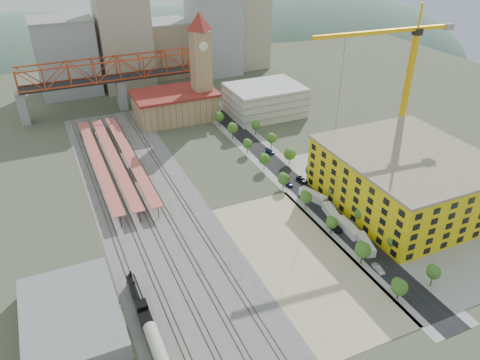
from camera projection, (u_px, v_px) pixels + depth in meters
name	position (u px, v px, depth m)	size (l,w,h in m)	color
ground	(263.00, 201.00, 158.80)	(400.00, 400.00, 0.00)	#474C38
ballast_strip	(146.00, 200.00, 159.78)	(36.00, 165.00, 0.06)	#605E59
dirt_lot	(300.00, 259.00, 132.54)	(28.00, 67.00, 0.06)	tan
street_asphalt	(283.00, 172.00, 176.29)	(12.00, 170.00, 0.06)	black
sidewalk_west	(270.00, 175.00, 174.34)	(3.00, 170.00, 0.04)	gray
sidewalk_east	(296.00, 169.00, 178.25)	(3.00, 170.00, 0.04)	gray
construction_pad	(408.00, 201.00, 159.01)	(50.00, 90.00, 0.06)	gray
rail_tracks	(141.00, 200.00, 159.08)	(26.56, 160.00, 0.18)	#382B23
platform_canopies	(114.00, 158.00, 177.68)	(16.00, 80.00, 4.12)	#C5524C
station_hall	(175.00, 105.00, 218.28)	(38.00, 24.00, 13.10)	tan
clock_tower	(201.00, 56.00, 210.25)	(12.00, 12.00, 52.00)	tan
parking_garage	(265.00, 100.00, 223.23)	(34.00, 26.00, 14.00)	silver
truss_bridge	(119.00, 71.00, 223.17)	(94.00, 9.60, 25.60)	gray
construction_building	(406.00, 179.00, 153.23)	(44.60, 50.60, 18.80)	yellow
warehouse	(71.00, 317.00, 110.44)	(22.00, 32.00, 5.00)	gray
street_trees	(297.00, 185.00, 168.42)	(15.40, 124.40, 8.00)	#2D621D
skyline	(162.00, 39.00, 262.13)	(133.00, 46.00, 60.00)	#9EA0A3
distant_hills	(176.00, 122.00, 419.76)	(647.00, 264.00, 227.00)	#4C6B59
locomotive	(139.00, 301.00, 115.80)	(2.75, 21.18, 5.30)	black
coach	(161.00, 359.00, 99.70)	(3.04, 17.65, 5.54)	#313E22
tower_crane	(402.00, 69.00, 167.23)	(55.10, 6.33, 58.86)	#FDB510
site_trailer_a	(366.00, 244.00, 136.45)	(2.53, 9.61, 2.63)	silver
site_trailer_b	(348.00, 228.00, 143.19)	(2.69, 10.22, 2.80)	silver
site_trailer_c	(332.00, 213.00, 150.28)	(2.62, 9.94, 2.72)	silver
site_trailer_d	(313.00, 196.00, 159.14)	(2.72, 10.34, 2.83)	silver
car_0	(379.00, 269.00, 127.78)	(1.76, 4.37, 1.49)	white
car_1	(377.00, 268.00, 128.38)	(1.42, 4.07, 1.34)	#9C9DA2
car_2	(335.00, 228.00, 144.50)	(2.49, 5.41, 1.50)	black
car_3	(288.00, 184.00, 167.78)	(1.82, 4.48, 1.30)	navy
car_4	(352.00, 224.00, 145.97)	(1.87, 4.65, 1.58)	silver
car_5	(331.00, 205.00, 155.28)	(1.61, 4.63, 1.53)	#96979B
car_6	(302.00, 180.00, 170.02)	(2.38, 5.17, 1.44)	black
car_7	(270.00, 151.00, 189.97)	(1.86, 4.58, 1.33)	navy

